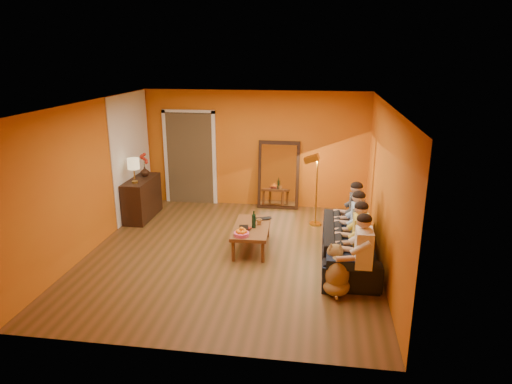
# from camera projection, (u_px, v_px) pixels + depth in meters

# --- Properties ---
(room_shell) EXTENTS (5.00, 5.50, 2.60)m
(room_shell) POSITION_uv_depth(u_px,v_px,m) (235.00, 177.00, 7.95)
(room_shell) COLOR brown
(room_shell) RESTS_ON ground
(white_accent) EXTENTS (0.02, 1.90, 2.58)m
(white_accent) POSITION_uv_depth(u_px,v_px,m) (132.00, 155.00, 9.60)
(white_accent) COLOR white
(white_accent) RESTS_ON wall_left
(doorway_recess) EXTENTS (1.06, 0.30, 2.10)m
(doorway_recess) POSITION_uv_depth(u_px,v_px,m) (192.00, 157.00, 10.56)
(doorway_recess) COLOR #3F2D19
(doorway_recess) RESTS_ON floor
(door_jamb_left) EXTENTS (0.08, 0.06, 2.20)m
(door_jamb_left) POSITION_uv_depth(u_px,v_px,m) (166.00, 158.00, 10.53)
(door_jamb_left) COLOR white
(door_jamb_left) RESTS_ON wall_back
(door_jamb_right) EXTENTS (0.08, 0.06, 2.20)m
(door_jamb_right) POSITION_uv_depth(u_px,v_px,m) (214.00, 159.00, 10.37)
(door_jamb_right) COLOR white
(door_jamb_right) RESTS_ON wall_back
(door_header) EXTENTS (1.22, 0.06, 0.08)m
(door_header) POSITION_uv_depth(u_px,v_px,m) (188.00, 111.00, 10.13)
(door_header) COLOR white
(door_header) RESTS_ON wall_back
(mirror_frame) EXTENTS (0.92, 0.27, 1.51)m
(mirror_frame) POSITION_uv_depth(u_px,v_px,m) (279.00, 175.00, 10.17)
(mirror_frame) COLOR black
(mirror_frame) RESTS_ON floor
(mirror_glass) EXTENTS (0.78, 0.21, 1.35)m
(mirror_glass) POSITION_uv_depth(u_px,v_px,m) (278.00, 175.00, 10.14)
(mirror_glass) COLOR white
(mirror_glass) RESTS_ON mirror_frame
(sideboard) EXTENTS (0.44, 1.18, 0.85)m
(sideboard) POSITION_uv_depth(u_px,v_px,m) (142.00, 198.00, 9.64)
(sideboard) COLOR black
(sideboard) RESTS_ON floor
(table_lamp) EXTENTS (0.24, 0.24, 0.51)m
(table_lamp) POSITION_uv_depth(u_px,v_px,m) (134.00, 171.00, 9.15)
(table_lamp) COLOR beige
(table_lamp) RESTS_ON sideboard
(sofa) EXTENTS (2.21, 0.87, 0.65)m
(sofa) POSITION_uv_depth(u_px,v_px,m) (349.00, 244.00, 7.59)
(sofa) COLOR black
(sofa) RESTS_ON floor
(coffee_table) EXTENTS (0.68, 1.25, 0.42)m
(coffee_table) POSITION_uv_depth(u_px,v_px,m) (251.00, 237.00, 8.16)
(coffee_table) COLOR brown
(coffee_table) RESTS_ON floor
(floor_lamp) EXTENTS (0.33, 0.28, 1.44)m
(floor_lamp) POSITION_uv_depth(u_px,v_px,m) (317.00, 191.00, 9.13)
(floor_lamp) COLOR gold
(floor_lamp) RESTS_ON floor
(dog) EXTENTS (0.43, 0.63, 0.73)m
(dog) POSITION_uv_depth(u_px,v_px,m) (337.00, 269.00, 6.63)
(dog) COLOR #997145
(dog) RESTS_ON floor
(person_far_left) EXTENTS (0.70, 0.44, 1.22)m
(person_far_left) POSITION_uv_depth(u_px,v_px,m) (363.00, 254.00, 6.54)
(person_far_left) COLOR silver
(person_far_left) RESTS_ON sofa
(person_mid_left) EXTENTS (0.70, 0.44, 1.22)m
(person_mid_left) POSITION_uv_depth(u_px,v_px,m) (360.00, 239.00, 7.06)
(person_mid_left) COLOR gold
(person_mid_left) RESTS_ON sofa
(person_mid_right) EXTENTS (0.70, 0.44, 1.22)m
(person_mid_right) POSITION_uv_depth(u_px,v_px,m) (358.00, 226.00, 7.58)
(person_mid_right) COLOR #94B5E5
(person_mid_right) RESTS_ON sofa
(person_far_right) EXTENTS (0.70, 0.44, 1.22)m
(person_far_right) POSITION_uv_depth(u_px,v_px,m) (356.00, 215.00, 8.10)
(person_far_right) COLOR #37383D
(person_far_right) RESTS_ON sofa
(fruit_bowl) EXTENTS (0.26, 0.26, 0.16)m
(fruit_bowl) POSITION_uv_depth(u_px,v_px,m) (241.00, 231.00, 7.66)
(fruit_bowl) COLOR #F05485
(fruit_bowl) RESTS_ON coffee_table
(wine_bottle) EXTENTS (0.07, 0.07, 0.31)m
(wine_bottle) POSITION_uv_depth(u_px,v_px,m) (254.00, 219.00, 8.00)
(wine_bottle) COLOR black
(wine_bottle) RESTS_ON coffee_table
(tumbler) EXTENTS (0.13, 0.13, 0.10)m
(tumbler) POSITION_uv_depth(u_px,v_px,m) (259.00, 222.00, 8.18)
(tumbler) COLOR #B27F3F
(tumbler) RESTS_ON coffee_table
(laptop) EXTENTS (0.37, 0.31, 0.02)m
(laptop) POSITION_uv_depth(u_px,v_px,m) (264.00, 219.00, 8.40)
(laptop) COLOR black
(laptop) RESTS_ON coffee_table
(book_lower) EXTENTS (0.20, 0.26, 0.02)m
(book_lower) POSITION_uv_depth(u_px,v_px,m) (239.00, 229.00, 7.93)
(book_lower) COLOR black
(book_lower) RESTS_ON coffee_table
(book_mid) EXTENTS (0.23, 0.27, 0.02)m
(book_mid) POSITION_uv_depth(u_px,v_px,m) (240.00, 228.00, 7.93)
(book_mid) COLOR #AE2213
(book_mid) RESTS_ON book_lower
(book_upper) EXTENTS (0.20, 0.24, 0.02)m
(book_upper) POSITION_uv_depth(u_px,v_px,m) (239.00, 228.00, 7.91)
(book_upper) COLOR black
(book_upper) RESTS_ON book_mid
(vase) EXTENTS (0.19, 0.19, 0.20)m
(vase) POSITION_uv_depth(u_px,v_px,m) (145.00, 171.00, 9.72)
(vase) COLOR black
(vase) RESTS_ON sideboard
(flowers) EXTENTS (0.17, 0.17, 0.51)m
(flowers) POSITION_uv_depth(u_px,v_px,m) (144.00, 159.00, 9.64)
(flowers) COLOR #AE2213
(flowers) RESTS_ON vase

